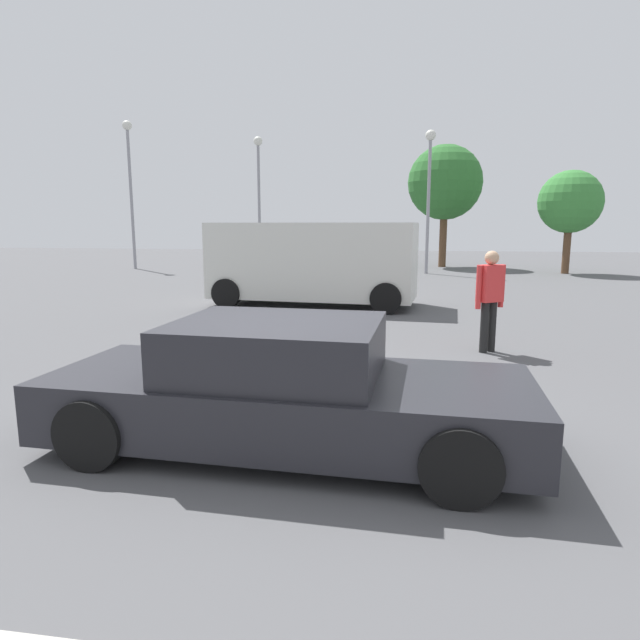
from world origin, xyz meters
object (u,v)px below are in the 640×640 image
light_post_mid (429,177)px  light_post_far (130,171)px  van_white (313,261)px  light_post_near (259,179)px  sedan_foreground (285,390)px  pedestrian (490,292)px  dog (330,345)px

light_post_mid → light_post_far: (-13.88, 0.52, 0.49)m
van_white → light_post_mid: light_post_mid is taller
van_white → light_post_near: (-4.91, 12.90, 3.16)m
sedan_foreground → light_post_mid: (2.05, 19.30, 3.56)m
sedan_foreground → light_post_mid: bearing=86.8°
pedestrian → van_white: bearing=-175.3°
dog → van_white: 6.13m
light_post_mid → light_post_far: size_ratio=0.88×
van_white → light_post_near: size_ratio=0.86×
pedestrian → light_post_near: (-8.71, 17.76, 3.32)m
dog → light_post_near: size_ratio=0.09×
light_post_near → light_post_mid: 8.73m
sedan_foreground → light_post_far: light_post_far is taller
light_post_mid → dog: bearing=-97.4°
sedan_foreground → dog: (-0.03, 3.33, -0.30)m
dog → light_post_far: size_ratio=0.09×
light_post_near → light_post_far: light_post_far is taller
light_post_near → pedestrian: bearing=-63.9°
dog → van_white: (-1.25, 5.93, 0.91)m
pedestrian → dog: bearing=-100.6°
pedestrian → light_post_near: 20.06m
van_white → light_post_far: light_post_far is taller
van_white → light_post_far: (-10.54, 10.57, 3.45)m
sedan_foreground → pedestrian: size_ratio=2.72×
sedan_foreground → van_white: 9.37m
sedan_foreground → dog: 3.34m
light_post_near → light_post_mid: (8.25, -2.86, -0.21)m
sedan_foreground → light_post_far: size_ratio=0.67×
dog → van_white: van_white is taller
light_post_near → light_post_far: 6.10m
van_white → light_post_mid: size_ratio=0.91×
pedestrian → light_post_far: light_post_far is taller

